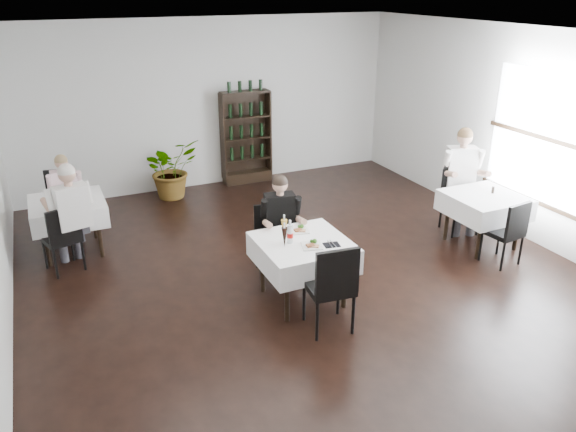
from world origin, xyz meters
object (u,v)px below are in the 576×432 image
object	(u,v)px
wine_shelf	(246,138)
diner_main	(281,219)
potted_tree	(171,169)
main_table	(303,252)

from	to	relation	value
wine_shelf	diner_main	world-z (taller)	wine_shelf
wine_shelf	potted_tree	distance (m)	1.55
potted_tree	diner_main	bearing A→B (deg)	-79.89
main_table	diner_main	world-z (taller)	diner_main
diner_main	main_table	bearing A→B (deg)	-91.22
wine_shelf	main_table	distance (m)	4.41
main_table	potted_tree	world-z (taller)	potted_tree
wine_shelf	potted_tree	world-z (taller)	wine_shelf
main_table	diner_main	xyz separation A→B (m)	(0.01, 0.66, 0.16)
potted_tree	wine_shelf	bearing A→B (deg)	8.88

